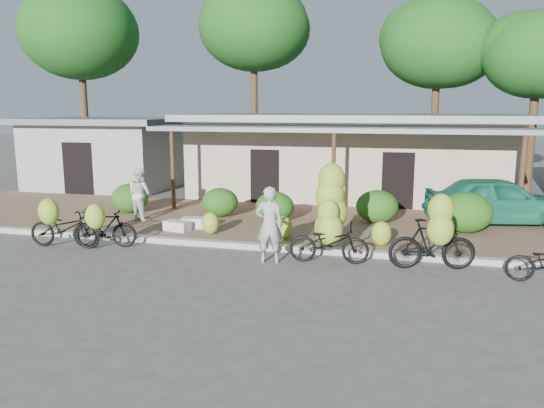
{
  "coord_description": "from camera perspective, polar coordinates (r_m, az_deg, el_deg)",
  "views": [
    {
      "loc": [
        2.25,
        -10.8,
        3.63
      ],
      "look_at": [
        -1.02,
        2.06,
        1.2
      ],
      "focal_mm": 35.0,
      "sensor_mm": 36.0,
      "label": 1
    }
  ],
  "objects": [
    {
      "name": "hedge_0",
      "position": [
        18.49,
        -15.02,
        0.62
      ],
      "size": [
        1.26,
        1.13,
        0.98
      ],
      "primitive_type": "ellipsoid",
      "color": "#155212",
      "rests_on": "sidewalk"
    },
    {
      "name": "hedge_4",
      "position": [
        15.96,
        20.1,
        -0.85
      ],
      "size": [
        1.48,
        1.34,
        1.16
      ],
      "primitive_type": "ellipsoid",
      "color": "#155212",
      "rests_on": "sidewalk"
    },
    {
      "name": "loose_banana_c",
      "position": [
        13.89,
        11.68,
        -3.13
      ],
      "size": [
        0.51,
        0.43,
        0.63
      ],
      "primitive_type": "ellipsoid",
      "color": "#A0C130",
      "rests_on": "sidewalk"
    },
    {
      "name": "shop_main",
      "position": [
        21.93,
        8.33,
        5.28
      ],
      "size": [
        13.0,
        8.5,
        3.35
      ],
      "color": "#C3AE93",
      "rests_on": "ground"
    },
    {
      "name": "tree_far_center",
      "position": [
        28.36,
        -2.3,
        18.69
      ],
      "size": [
        5.67,
        5.58,
        9.87
      ],
      "color": "#503C20",
      "rests_on": "ground"
    },
    {
      "name": "curb",
      "position": [
        13.47,
        4.14,
        -4.95
      ],
      "size": [
        60.0,
        0.25,
        0.15
      ],
      "primitive_type": "cube",
      "color": "#A8A399",
      "rests_on": "ground"
    },
    {
      "name": "vendor",
      "position": [
        12.43,
        -0.27,
        -2.24
      ],
      "size": [
        0.72,
        0.52,
        1.83
      ],
      "primitive_type": "imported",
      "rotation": [
        0.0,
        0.0,
        3.28
      ],
      "color": "#969696",
      "rests_on": "ground"
    },
    {
      "name": "bike_center",
      "position": [
        12.74,
        6.25,
        -1.98
      ],
      "size": [
        1.92,
        1.25,
        2.32
      ],
      "rotation": [
        0.0,
        0.0,
        1.66
      ],
      "color": "black",
      "rests_on": "ground"
    },
    {
      "name": "tree_near_right",
      "position": [
        26.02,
        26.28,
        14.39
      ],
      "size": [
        4.75,
        4.6,
        7.69
      ],
      "color": "#503C20",
      "rests_on": "ground"
    },
    {
      "name": "tree_back_left",
      "position": [
        28.98,
        -20.21,
        17.1
      ],
      "size": [
        5.79,
        5.71,
        9.51
      ],
      "color": "#503C20",
      "rests_on": "ground"
    },
    {
      "name": "hedge_2",
      "position": [
        16.44,
        0.3,
        -0.28
      ],
      "size": [
        1.2,
        1.08,
        0.94
      ],
      "primitive_type": "ellipsoid",
      "color": "#155212",
      "rests_on": "sidewalk"
    },
    {
      "name": "loose_banana_a",
      "position": [
        14.94,
        -6.65,
        -2.05
      ],
      "size": [
        0.5,
        0.42,
        0.62
      ],
      "primitive_type": "ellipsoid",
      "color": "#A0C130",
      "rests_on": "sidewalk"
    },
    {
      "name": "hedge_1",
      "position": [
        17.31,
        -5.61,
        0.19
      ],
      "size": [
        1.19,
        1.07,
        0.93
      ],
      "primitive_type": "ellipsoid",
      "color": "#155212",
      "rests_on": "sidewalk"
    },
    {
      "name": "sack_far",
      "position": [
        15.52,
        -10.17,
        -2.33
      ],
      "size": [
        0.82,
        0.54,
        0.28
      ],
      "primitive_type": "cube",
      "rotation": [
        0.0,
        0.0,
        -0.23
      ],
      "color": "beige",
      "rests_on": "sidewalk"
    },
    {
      "name": "sack_near",
      "position": [
        15.81,
        -8.13,
        -2.0
      ],
      "size": [
        0.89,
        0.49,
        0.3
      ],
      "primitive_type": "cube",
      "rotation": [
        0.0,
        0.0,
        0.11
      ],
      "color": "beige",
      "rests_on": "sidewalk"
    },
    {
      "name": "tree_center_right",
      "position": [
        27.61,
        17.06,
        16.43
      ],
      "size": [
        5.52,
        5.43,
        8.83
      ],
      "color": "#503C20",
      "rests_on": "ground"
    },
    {
      "name": "bike_right",
      "position": [
        12.35,
        17.01,
        -3.62
      ],
      "size": [
        2.01,
        1.33,
        1.84
      ],
      "rotation": [
        0.0,
        0.0,
        1.76
      ],
      "color": "black",
      "rests_on": "ground"
    },
    {
      "name": "sidewalk",
      "position": [
        16.35,
        6.0,
        -2.29
      ],
      "size": [
        60.0,
        6.0,
        0.12
      ],
      "primitive_type": "cube",
      "color": "brown",
      "rests_on": "ground"
    },
    {
      "name": "loose_banana_b",
      "position": [
        14.27,
        1.25,
        -2.56
      ],
      "size": [
        0.5,
        0.43,
        0.63
      ],
      "primitive_type": "ellipsoid",
      "color": "#A0C130",
      "rests_on": "sidewalk"
    },
    {
      "name": "bike_left",
      "position": [
        14.45,
        -17.71,
        -2.34
      ],
      "size": [
        1.74,
        1.28,
        1.28
      ],
      "rotation": [
        0.0,
        0.0,
        1.82
      ],
      "color": "black",
      "rests_on": "ground"
    },
    {
      "name": "ground",
      "position": [
        11.61,
        2.38,
        -7.84
      ],
      "size": [
        100.0,
        100.0,
        0.0
      ],
      "primitive_type": "plane",
      "color": "#4E4B48",
      "rests_on": "ground"
    },
    {
      "name": "hedge_3",
      "position": [
        16.58,
        11.24,
        -0.26
      ],
      "size": [
        1.3,
        1.17,
        1.01
      ],
      "primitive_type": "ellipsoid",
      "color": "#155212",
      "rests_on": "sidewalk"
    },
    {
      "name": "bystander",
      "position": [
        17.11,
        -14.02,
        1.05
      ],
      "size": [
        0.99,
        0.9,
        1.65
      ],
      "primitive_type": "imported",
      "rotation": [
        0.0,
        0.0,
        2.73
      ],
      "color": "silver",
      "rests_on": "sidewalk"
    },
    {
      "name": "bike_far_left",
      "position": [
        14.81,
        -21.53,
        -2.27
      ],
      "size": [
        2.01,
        1.28,
        1.42
      ],
      "rotation": [
        0.0,
        0.0,
        1.64
      ],
      "color": "black",
      "rests_on": "ground"
    },
    {
      "name": "teal_van",
      "position": [
        17.45,
        23.15,
        0.38
      ],
      "size": [
        4.56,
        2.55,
        1.47
      ],
      "primitive_type": "imported",
      "rotation": [
        0.0,
        0.0,
        1.77
      ],
      "color": "#197254",
      "rests_on": "sidewalk"
    },
    {
      "name": "shop_grey",
      "position": [
        25.58,
        -17.09,
        5.41
      ],
      "size": [
        7.0,
        6.0,
        3.15
      ],
      "color": "gray",
      "rests_on": "ground"
    }
  ]
}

